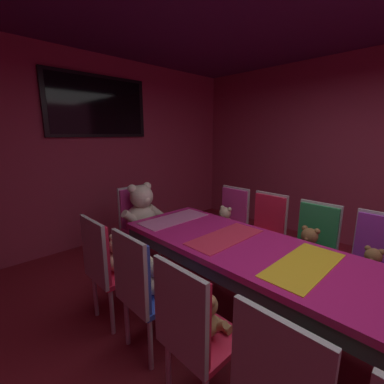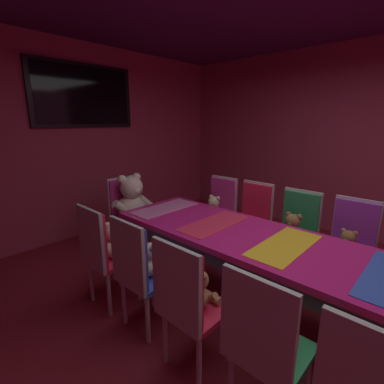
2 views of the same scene
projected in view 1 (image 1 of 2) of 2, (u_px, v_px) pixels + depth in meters
name	position (u px, v px, depth m)	size (l,w,h in m)	color
ground_plane	(295.00, 352.00, 2.02)	(7.90, 7.90, 0.00)	maroon
wall_back	(99.00, 151.00, 3.96)	(5.20, 0.12, 2.80)	#99334C
banquet_table	(303.00, 276.00, 1.87)	(0.90, 3.38, 0.75)	#C61E72
teddy_left_2	(297.00, 374.00, 1.20)	(0.21, 0.27, 0.26)	brown
chair_left_3	(190.00, 325.00, 1.47)	(0.42, 0.41, 0.98)	red
teddy_left_3	(207.00, 317.00, 1.57)	(0.23, 0.29, 0.27)	#9E7247
chair_left_4	(140.00, 283.00, 1.89)	(0.42, 0.41, 0.98)	#2D47B2
teddy_left_4	(156.00, 278.00, 1.99)	(0.24, 0.31, 0.29)	beige
chair_left_5	(104.00, 261.00, 2.22)	(0.42, 0.41, 0.98)	red
teddy_left_5	(120.00, 255.00, 2.32)	(0.27, 0.35, 0.33)	beige
chair_right_2	(376.00, 257.00, 2.30)	(0.42, 0.41, 0.98)	purple
teddy_right_2	(372.00, 265.00, 2.21)	(0.22, 0.28, 0.27)	olive
chair_right_3	(314.00, 241.00, 2.64)	(0.42, 0.41, 0.98)	#268C4C
teddy_right_3	(308.00, 245.00, 2.55)	(0.26, 0.34, 0.32)	olive
chair_right_4	(267.00, 226.00, 3.06)	(0.42, 0.41, 0.98)	red
chair_right_5	(231.00, 217.00, 3.40)	(0.42, 0.41, 0.98)	#CC338C
teddy_right_5	(224.00, 220.00, 3.31)	(0.25, 0.32, 0.31)	beige
throne_chair	(136.00, 216.00, 3.46)	(0.41, 0.42, 0.98)	#CC338C
king_teddy_bear	(142.00, 210.00, 3.31)	(0.63, 0.49, 0.59)	silver
wall_tv	(98.00, 106.00, 3.75)	(1.50, 0.06, 0.87)	black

